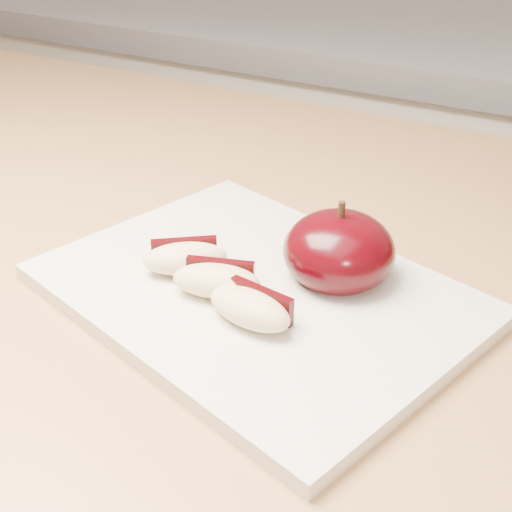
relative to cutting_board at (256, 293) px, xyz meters
The scene contains 6 objects.
back_cabinet 0.91m from the cutting_board, 96.87° to the left, with size 2.40×0.62×0.94m.
cutting_board is the anchor object (origin of this frame).
apple_half 0.07m from the cutting_board, 43.31° to the left, with size 0.08×0.08×0.07m.
apple_wedge_a 0.06m from the cutting_board, behind, with size 0.07×0.06×0.02m.
apple_wedge_b 0.03m from the cutting_board, 132.72° to the right, with size 0.07×0.05×0.02m.
apple_wedge_c 0.05m from the cutting_board, 65.26° to the right, with size 0.07×0.04×0.02m.
Camera 1 is at (0.30, 0.03, 1.19)m, focal length 50.00 mm.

